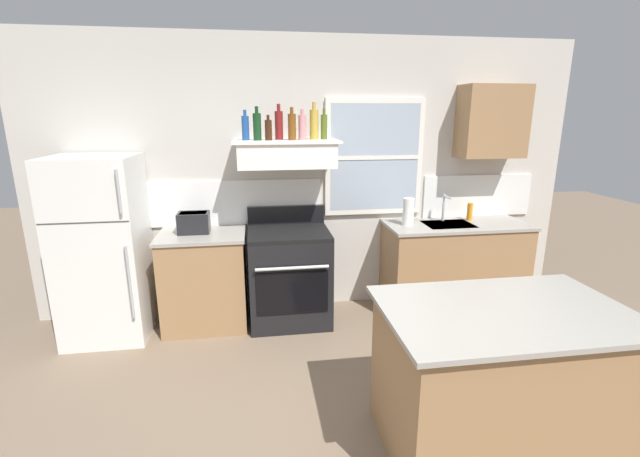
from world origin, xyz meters
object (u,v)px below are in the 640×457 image
(bottle_olive_oil_square, at_px, (324,126))
(kitchen_island, at_px, (498,380))
(paper_towel_roll, at_px, (408,212))
(dish_soap_bottle, at_px, (470,212))
(bottle_dark_green_wine, at_px, (257,126))
(bottle_blue_liqueur, at_px, (245,128))
(toaster, at_px, (194,222))
(bottle_champagne_gold_foil, at_px, (314,124))
(bottle_red_label_wine, at_px, (279,125))
(stove_range, at_px, (289,275))
(bottle_rose_pink, at_px, (302,127))
(bottle_brown_stout, at_px, (268,130))
(refrigerator, at_px, (103,249))
(bottle_amber_wine, at_px, (292,126))

(bottle_olive_oil_square, relative_size, kitchen_island, 0.20)
(paper_towel_roll, xyz_separation_m, dish_soap_bottle, (0.70, 0.10, -0.04))
(dish_soap_bottle, relative_size, kitchen_island, 0.13)
(bottle_dark_green_wine, bearing_deg, bottle_blue_liqueur, 158.63)
(toaster, xyz_separation_m, kitchen_island, (1.95, -1.93, -0.55))
(bottle_champagne_gold_foil, xyz_separation_m, bottle_olive_oil_square, (0.09, 0.01, -0.02))
(paper_towel_roll, bearing_deg, bottle_red_label_wine, 175.38)
(stove_range, relative_size, bottle_champagne_gold_foil, 3.27)
(bottle_red_label_wine, distance_m, bottle_rose_pink, 0.22)
(stove_range, distance_m, bottle_rose_pink, 1.40)
(bottle_champagne_gold_foil, distance_m, kitchen_island, 2.58)
(bottle_brown_stout, relative_size, bottle_olive_oil_square, 0.80)
(stove_range, distance_m, bottle_dark_green_wine, 1.43)
(bottle_brown_stout, bearing_deg, stove_range, -19.81)
(toaster, distance_m, stove_range, 1.02)
(bottle_brown_stout, height_order, dish_soap_bottle, bottle_brown_stout)
(bottle_champagne_gold_foil, height_order, paper_towel_roll, bottle_champagne_gold_foil)
(refrigerator, bearing_deg, toaster, 6.68)
(bottle_dark_green_wine, bearing_deg, refrigerator, -176.68)
(refrigerator, distance_m, bottle_rose_pink, 2.08)
(bottle_rose_pink, bearing_deg, refrigerator, -177.12)
(bottle_brown_stout, bearing_deg, refrigerator, -176.95)
(toaster, xyz_separation_m, dish_soap_bottle, (2.75, 0.07, -0.01))
(paper_towel_roll, xyz_separation_m, kitchen_island, (-0.10, -1.90, -0.59))
(paper_towel_roll, bearing_deg, bottle_amber_wine, 179.18)
(refrigerator, relative_size, kitchen_island, 1.17)
(stove_range, xyz_separation_m, bottle_amber_wine, (0.05, 0.05, 1.40))
(bottle_amber_wine, bearing_deg, bottle_olive_oil_square, 14.27)
(bottle_amber_wine, relative_size, bottle_champagne_gold_foil, 0.86)
(dish_soap_bottle, bearing_deg, stove_range, -175.82)
(refrigerator, bearing_deg, bottle_amber_wine, 2.57)
(refrigerator, relative_size, paper_towel_roll, 6.06)
(bottle_red_label_wine, bearing_deg, bottle_amber_wine, -37.02)
(toaster, height_order, bottle_amber_wine, bottle_amber_wine)
(bottle_brown_stout, height_order, bottle_amber_wine, bottle_amber_wine)
(stove_range, height_order, paper_towel_roll, paper_towel_roll)
(toaster, relative_size, bottle_brown_stout, 1.34)
(toaster, xyz_separation_m, stove_range, (0.87, -0.07, -0.54))
(bottle_dark_green_wine, xyz_separation_m, kitchen_island, (1.34, -1.92, -1.41))
(refrigerator, height_order, bottle_blue_liqueur, bottle_blue_liqueur)
(bottle_rose_pink, distance_m, paper_towel_roll, 1.32)
(toaster, distance_m, bottle_amber_wine, 1.26)
(refrigerator, distance_m, dish_soap_bottle, 3.54)
(bottle_dark_green_wine, height_order, bottle_champagne_gold_foil, bottle_champagne_gold_foil)
(bottle_rose_pink, bearing_deg, toaster, 179.92)
(refrigerator, bearing_deg, kitchen_island, -33.96)
(bottle_champagne_gold_foil, distance_m, dish_soap_bottle, 1.84)
(toaster, relative_size, bottle_red_label_wine, 0.94)
(bottle_red_label_wine, distance_m, bottle_olive_oil_square, 0.42)
(bottle_amber_wine, bearing_deg, bottle_rose_pink, 8.54)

